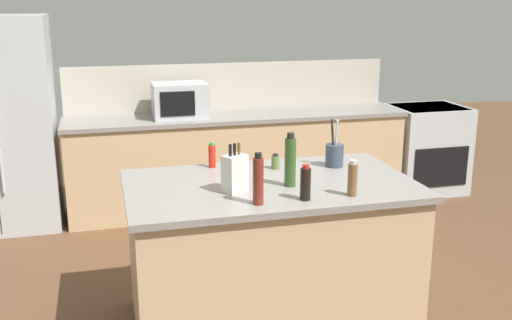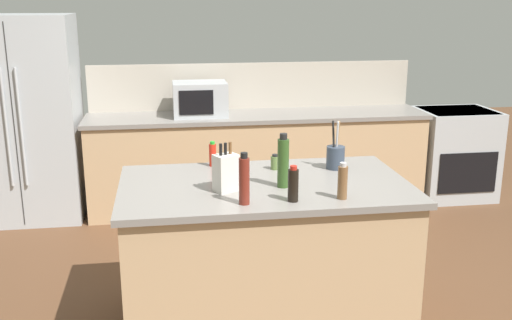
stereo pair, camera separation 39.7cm
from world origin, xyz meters
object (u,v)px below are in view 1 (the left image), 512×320
object	(u,v)px
knife_block	(235,173)
pepper_grinder	(352,179)
range_oven	(426,148)
utensil_crock	(334,154)
microwave	(180,100)
spice_jar_oregano	(275,162)
olive_oil_bottle	(290,161)
hot_sauce_bottle	(212,156)
vinegar_bottle	(258,180)
soy_sauce_bottle	(305,183)

from	to	relation	value
knife_block	pepper_grinder	world-z (taller)	knife_block
range_oven	utensil_crock	world-z (taller)	utensil_crock
microwave	spice_jar_oregano	size ratio (longest dim) A/B	4.97
olive_oil_bottle	hot_sauce_bottle	bearing A→B (deg)	126.00
vinegar_bottle	spice_jar_oregano	size ratio (longest dim) A/B	2.87
range_oven	knife_block	size ratio (longest dim) A/B	3.17
microwave	pepper_grinder	xyz separation A→B (m)	(0.64, -2.56, -0.06)
microwave	pepper_grinder	world-z (taller)	microwave
microwave	vinegar_bottle	bearing A→B (deg)	-88.19
knife_block	hot_sauce_bottle	distance (m)	0.55
vinegar_bottle	soy_sauce_bottle	distance (m)	0.28
range_oven	utensil_crock	bearing A→B (deg)	-133.46
vinegar_bottle	pepper_grinder	world-z (taller)	vinegar_bottle
soy_sauce_bottle	spice_jar_oregano	bearing A→B (deg)	88.53
range_oven	microwave	size ratio (longest dim) A/B	1.82
knife_block	vinegar_bottle	xyz separation A→B (m)	(0.08, -0.24, 0.02)
knife_block	olive_oil_bottle	distance (m)	0.35
pepper_grinder	spice_jar_oregano	bearing A→B (deg)	112.49
pepper_grinder	olive_oil_bottle	bearing A→B (deg)	137.49
range_oven	hot_sauce_bottle	distance (m)	3.24
range_oven	pepper_grinder	size ratio (longest dim) A/B	4.37
utensil_crock	pepper_grinder	distance (m)	0.61
microwave	range_oven	bearing A→B (deg)	-0.00
spice_jar_oregano	soy_sauce_bottle	bearing A→B (deg)	-91.47
knife_block	utensil_crock	bearing A→B (deg)	-2.10
utensil_crock	pepper_grinder	bearing A→B (deg)	-102.42
microwave	soy_sauce_bottle	size ratio (longest dim) A/B	2.47
microwave	hot_sauce_bottle	world-z (taller)	microwave
range_oven	soy_sauce_bottle	distance (m)	3.47
olive_oil_bottle	pepper_grinder	bearing A→B (deg)	-42.51
hot_sauce_bottle	olive_oil_bottle	world-z (taller)	olive_oil_bottle
microwave	utensil_crock	xyz separation A→B (m)	(0.77, -1.96, -0.08)
knife_block	spice_jar_oregano	size ratio (longest dim) A/B	2.85
hot_sauce_bottle	olive_oil_bottle	bearing A→B (deg)	-54.00
vinegar_bottle	spice_jar_oregano	world-z (taller)	vinegar_bottle
microwave	vinegar_bottle	distance (m)	2.56
utensil_crock	olive_oil_bottle	distance (m)	0.54
vinegar_bottle	pepper_grinder	distance (m)	0.56
pepper_grinder	olive_oil_bottle	size ratio (longest dim) A/B	0.64
hot_sauce_bottle	olive_oil_bottle	size ratio (longest dim) A/B	0.52
hot_sauce_bottle	olive_oil_bottle	distance (m)	0.65
pepper_grinder	olive_oil_bottle	xyz separation A→B (m)	(-0.29, 0.26, 0.05)
pepper_grinder	soy_sauce_bottle	size ratio (longest dim) A/B	1.03
utensil_crock	vinegar_bottle	world-z (taller)	utensil_crock
utensil_crock	spice_jar_oregano	world-z (taller)	utensil_crock
microwave	soy_sauce_bottle	distance (m)	2.58
soy_sauce_bottle	vinegar_bottle	bearing A→B (deg)	-179.08
spice_jar_oregano	utensil_crock	bearing A→B (deg)	-6.17
microwave	hot_sauce_bottle	xyz separation A→B (m)	(-0.03, -1.77, -0.08)
vinegar_bottle	microwave	bearing A→B (deg)	91.81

